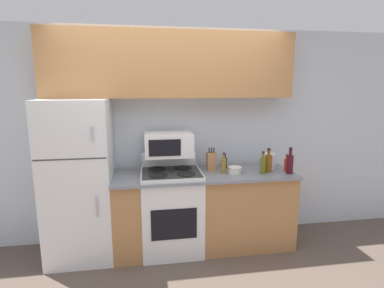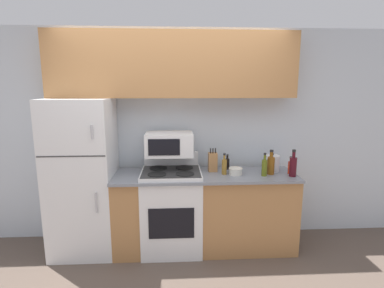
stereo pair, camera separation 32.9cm
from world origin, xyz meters
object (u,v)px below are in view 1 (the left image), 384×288
Objects in this scene: microwave at (168,144)px; kettle at (269,161)px; knife_block at (211,161)px; bottle_vinegar at (224,165)px; bottle_soy_sauce at (225,162)px; bottle_olive_oil at (263,165)px; bottle_whiskey at (268,163)px; bottle_wine_red at (290,163)px; bowl at (235,170)px; stove at (172,210)px; refrigerator at (79,181)px; bottle_hot_sauce at (286,164)px.

microwave reaches higher than kettle.
microwave is 0.55m from knife_block.
bottle_soy_sauce is at bearing 71.47° from bottle_vinegar.
knife_block is 0.59m from bottle_olive_oil.
bottle_olive_oil is at bearing -11.78° from bottle_vinegar.
bottle_whiskey is at bearing 34.40° from bottle_olive_oil.
bowl is at bearing 171.36° from bottle_wine_red.
bottle_soy_sauce is at bearing 8.23° from microwave.
microwave is 1.39m from bottle_wine_red.
stove is at bearing 177.54° from bottle_whiskey.
bottle_wine_red is at bearing -4.47° from refrigerator.
knife_block is at bearing 165.44° from bottle_whiskey.
stove is 3.94× the size of bottle_whiskey.
refrigerator is 8.19× the size of kettle.
bottle_olive_oil is at bearing -11.67° from bowl.
bowl is (0.24, -0.17, -0.07)m from knife_block.
bottle_vinegar is at bearing 170.78° from bottle_wine_red.
microwave is 0.67m from bottle_vinegar.
bottle_olive_oil is at bearing -145.60° from bottle_whiskey.
stove is 0.75m from microwave.
refrigerator is 1.59× the size of stove.
bowl is at bearing -34.82° from knife_block.
bottle_whiskey is (2.11, -0.09, 0.14)m from refrigerator.
knife_block is 0.91× the size of bottle_wine_red.
bottle_wine_red reaches higher than knife_block.
knife_block is 1.14× the size of bottle_vinegar.
bottle_vinegar reaches higher than bowl.
kettle is (1.20, -0.01, -0.24)m from microwave.
stove is (0.99, -0.04, -0.39)m from refrigerator.
bottle_hot_sauce is (1.36, -0.13, -0.25)m from microwave.
refrigerator is 2.34m from bottle_hot_sauce.
bottle_whiskey is at bearing -6.95° from microwave.
bottle_soy_sauce is 0.75m from bottle_wine_red.
bottle_soy_sauce is 0.47m from bottle_olive_oil.
bowl is (0.74, -0.14, -0.29)m from microwave.
microwave is 1.17m from bottle_whiskey.
bottle_soy_sauce is at bearing 102.73° from bowl.
bottle_wine_red is 0.11m from bottle_hot_sauce.
bottle_wine_red is (2.33, -0.18, 0.15)m from refrigerator.
bottle_hot_sauce is (2.34, -0.08, 0.11)m from refrigerator.
bottle_vinegar is 0.59m from kettle.
microwave is at bearing 169.36° from bowl.
bowl is 0.65× the size of bottle_vinegar.
microwave is 0.74m from bottle_soy_sauce.
kettle is (1.18, 0.08, 0.51)m from stove.
bottle_vinegar is at bearing -2.07° from stove.
stove is at bearing 173.95° from bottle_wine_red.
bottle_vinegar is (0.60, -0.02, 0.51)m from stove.
knife_block is 0.89m from bottle_wine_red.
bottle_wine_red is at bearing -16.88° from knife_block.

